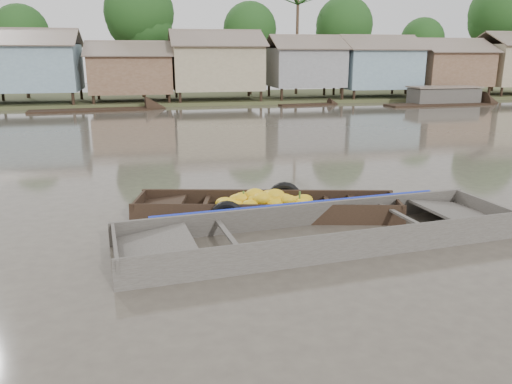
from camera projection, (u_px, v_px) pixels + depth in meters
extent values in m
plane|color=#473F36|center=(289.00, 240.00, 10.13)|extent=(120.00, 120.00, 0.00)
cube|color=#384723|center=(181.00, 99.00, 41.23)|extent=(120.00, 12.00, 0.50)
cube|color=#728F9D|center=(33.00, 68.00, 35.11)|extent=(6.20, 5.20, 3.20)
cube|color=brown|center=(25.00, 36.00, 33.23)|extent=(6.60, 3.02, 1.28)
cube|color=brown|center=(34.00, 38.00, 35.88)|extent=(6.60, 3.02, 1.28)
cube|color=brown|center=(131.00, 74.00, 36.58)|extent=(5.80, 4.60, 2.70)
cube|color=brown|center=(129.00, 48.00, 34.93)|extent=(6.20, 2.67, 1.14)
cube|color=brown|center=(130.00, 49.00, 37.27)|extent=(6.20, 2.67, 1.14)
cube|color=gray|center=(216.00, 67.00, 37.72)|extent=(6.50, 5.30, 3.30)
cube|color=brown|center=(218.00, 38.00, 35.81)|extent=(6.90, 3.08, 1.31)
cube|color=brown|center=(213.00, 39.00, 38.51)|extent=(6.90, 3.08, 1.31)
cube|color=gray|center=(305.00, 67.00, 39.13)|extent=(5.40, 4.70, 2.90)
cube|color=brown|center=(311.00, 42.00, 37.43)|extent=(5.80, 2.73, 1.17)
cube|color=brown|center=(301.00, 43.00, 39.82)|extent=(5.80, 2.73, 1.17)
cube|color=#728F9D|center=(376.00, 68.00, 40.36)|extent=(6.00, 5.00, 3.10)
cube|color=brown|center=(385.00, 42.00, 38.55)|extent=(6.40, 2.90, 1.24)
cube|color=brown|center=(370.00, 43.00, 41.10)|extent=(6.40, 2.90, 1.24)
cube|color=brown|center=(448.00, 68.00, 41.67)|extent=(5.70, 4.90, 2.80)
cube|color=brown|center=(460.00, 45.00, 39.93)|extent=(6.10, 2.85, 1.21)
cube|color=brown|center=(441.00, 46.00, 42.42)|extent=(6.10, 2.85, 1.21)
cube|color=brown|center=(509.00, 39.00, 43.63)|extent=(6.70, 2.96, 1.26)
cylinder|color=#473323|center=(25.00, 69.00, 39.11)|extent=(0.28, 0.28, 4.90)
sphere|color=#133E18|center=(21.00, 32.00, 38.36)|extent=(4.20, 4.20, 4.20)
cylinder|color=#473323|center=(142.00, 60.00, 39.78)|extent=(0.28, 0.28, 6.30)
sphere|color=#133E18|center=(139.00, 12.00, 38.82)|extent=(5.40, 5.40, 5.40)
cylinder|color=#473323|center=(250.00, 66.00, 42.67)|extent=(0.28, 0.28, 5.25)
sphere|color=#133E18|center=(250.00, 29.00, 41.86)|extent=(4.50, 4.50, 4.50)
cylinder|color=#473323|center=(342.00, 64.00, 43.28)|extent=(0.28, 0.28, 5.60)
sphere|color=#133E18|center=(344.00, 25.00, 42.42)|extent=(4.80, 4.80, 4.80)
cylinder|color=#473323|center=(420.00, 69.00, 45.96)|extent=(0.28, 0.28, 4.55)
sphere|color=#133E18|center=(422.00, 40.00, 45.26)|extent=(3.90, 3.90, 3.90)
cylinder|color=#473323|center=(495.00, 57.00, 46.14)|extent=(0.28, 0.28, 6.65)
sphere|color=#133E18|center=(501.00, 14.00, 45.12)|extent=(5.70, 5.70, 5.70)
cylinder|color=#473323|center=(297.00, 49.00, 42.63)|extent=(0.24, 0.24, 8.00)
cube|color=black|center=(267.00, 218.00, 11.72)|extent=(6.10, 2.47, 0.08)
cube|color=black|center=(267.00, 200.00, 12.29)|extent=(6.00, 1.53, 0.57)
cube|color=black|center=(267.00, 217.00, 11.03)|extent=(6.00, 1.53, 0.57)
cube|color=black|center=(395.00, 209.00, 11.61)|extent=(0.36, 1.31, 0.54)
cube|color=black|center=(373.00, 206.00, 11.60)|extent=(1.27, 1.35, 0.20)
cube|color=black|center=(139.00, 208.00, 11.71)|extent=(0.36, 1.31, 0.54)
cube|color=black|center=(161.00, 205.00, 11.68)|extent=(1.27, 1.35, 0.20)
cube|color=black|center=(206.00, 203.00, 11.65)|extent=(0.39, 1.27, 0.05)
cube|color=black|center=(328.00, 204.00, 11.60)|extent=(0.39, 1.27, 0.05)
ellipsoid|color=gold|center=(289.00, 200.00, 11.41)|extent=(0.43, 0.35, 0.24)
ellipsoid|color=gold|center=(284.00, 199.00, 11.53)|extent=(0.51, 0.40, 0.28)
ellipsoid|color=gold|center=(256.00, 198.00, 11.74)|extent=(0.49, 0.39, 0.27)
ellipsoid|color=gold|center=(232.00, 207.00, 11.45)|extent=(0.55, 0.44, 0.30)
ellipsoid|color=gold|center=(225.00, 213.00, 11.33)|extent=(0.44, 0.35, 0.24)
ellipsoid|color=gold|center=(270.00, 200.00, 11.49)|extent=(0.50, 0.39, 0.27)
ellipsoid|color=gold|center=(296.00, 202.00, 11.92)|extent=(0.48, 0.38, 0.26)
ellipsoid|color=gold|center=(236.00, 206.00, 11.43)|extent=(0.49, 0.39, 0.27)
ellipsoid|color=gold|center=(302.00, 204.00, 11.46)|extent=(0.51, 0.41, 0.28)
ellipsoid|color=gold|center=(235.00, 211.00, 11.36)|extent=(0.54, 0.43, 0.29)
ellipsoid|color=gold|center=(243.00, 198.00, 11.67)|extent=(0.55, 0.44, 0.30)
ellipsoid|color=gold|center=(263.00, 198.00, 11.43)|extent=(0.53, 0.42, 0.29)
ellipsoid|color=gold|center=(260.00, 199.00, 11.88)|extent=(0.45, 0.36, 0.25)
ellipsoid|color=gold|center=(271.00, 210.00, 11.29)|extent=(0.45, 0.36, 0.24)
ellipsoid|color=gold|center=(228.00, 204.00, 11.61)|extent=(0.56, 0.44, 0.30)
ellipsoid|color=gold|center=(250.00, 205.00, 11.34)|extent=(0.43, 0.34, 0.23)
ellipsoid|color=gold|center=(278.00, 199.00, 11.98)|extent=(0.48, 0.38, 0.26)
ellipsoid|color=gold|center=(255.00, 194.00, 11.63)|extent=(0.53, 0.42, 0.29)
ellipsoid|color=gold|center=(224.00, 208.00, 11.62)|extent=(0.43, 0.34, 0.23)
ellipsoid|color=gold|center=(265.00, 198.00, 11.73)|extent=(0.53, 0.42, 0.29)
ellipsoid|color=gold|center=(303.00, 200.00, 11.83)|extent=(0.54, 0.43, 0.30)
ellipsoid|color=gold|center=(274.00, 195.00, 11.54)|extent=(0.57, 0.45, 0.31)
ellipsoid|color=gold|center=(259.00, 198.00, 11.82)|extent=(0.49, 0.39, 0.27)
ellipsoid|color=gold|center=(313.00, 212.00, 11.27)|extent=(0.46, 0.37, 0.25)
ellipsoid|color=gold|center=(233.00, 210.00, 11.35)|extent=(0.55, 0.43, 0.30)
ellipsoid|color=gold|center=(254.00, 196.00, 11.92)|extent=(0.44, 0.35, 0.24)
ellipsoid|color=gold|center=(275.00, 203.00, 11.42)|extent=(0.48, 0.38, 0.26)
ellipsoid|color=gold|center=(280.00, 199.00, 12.02)|extent=(0.46, 0.37, 0.25)
ellipsoid|color=gold|center=(268.00, 195.00, 11.67)|extent=(0.42, 0.34, 0.23)
ellipsoid|color=gold|center=(225.00, 203.00, 11.79)|extent=(0.51, 0.40, 0.28)
ellipsoid|color=gold|center=(257.00, 200.00, 11.52)|extent=(0.52, 0.41, 0.28)
ellipsoid|color=gold|center=(237.00, 199.00, 11.68)|extent=(0.47, 0.38, 0.26)
cylinder|color=#3F6626|center=(244.00, 195.00, 11.58)|extent=(0.04, 0.04, 0.20)
cylinder|color=#3F6626|center=(276.00, 195.00, 11.57)|extent=(0.04, 0.04, 0.20)
cylinder|color=#3F6626|center=(300.00, 195.00, 11.56)|extent=(0.04, 0.04, 0.20)
torus|color=black|center=(284.00, 199.00, 12.36)|extent=(0.88, 0.38, 0.86)
torus|color=black|center=(227.00, 217.00, 10.96)|extent=(0.79, 0.36, 0.76)
cube|color=#3D3833|center=(321.00, 245.00, 10.06)|extent=(8.09, 2.50, 0.08)
cube|color=#3D3833|center=(302.00, 217.00, 10.88)|extent=(8.11, 0.99, 0.65)
cube|color=#3D3833|center=(344.00, 249.00, 9.09)|extent=(8.11, 0.99, 0.65)
cube|color=#3D3833|center=(483.00, 213.00, 11.15)|extent=(0.26, 1.98, 0.62)
cube|color=#3D3833|center=(458.00, 213.00, 10.93)|extent=(1.54, 1.84, 0.25)
cube|color=#3D3833|center=(116.00, 256.00, 8.82)|extent=(0.26, 1.98, 0.62)
cube|color=#3D3833|center=(155.00, 247.00, 9.00)|extent=(1.54, 1.84, 0.25)
cube|color=#3D3833|center=(229.00, 236.00, 9.39)|extent=(0.29, 1.91, 0.05)
cube|color=#3D3833|center=(404.00, 217.00, 10.51)|extent=(0.29, 1.91, 0.05)
cube|color=#665E54|center=(321.00, 243.00, 10.05)|extent=(6.18, 2.16, 0.02)
cube|color=#1023A8|center=(301.00, 206.00, 10.87)|extent=(6.55, 0.75, 0.16)
torus|color=olive|center=(458.00, 231.00, 10.64)|extent=(0.45, 0.45, 0.06)
torus|color=olive|center=(458.00, 229.00, 10.63)|extent=(0.37, 0.37, 0.06)
cube|color=black|center=(91.00, 112.00, 32.82)|extent=(7.84, 2.34, 0.35)
cube|color=black|center=(439.00, 106.00, 36.39)|extent=(8.15, 2.18, 0.35)
cube|color=black|center=(306.00, 106.00, 36.29)|extent=(4.12, 1.33, 0.35)
cube|color=black|center=(444.00, 96.00, 37.34)|extent=(5.00, 2.00, 1.20)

